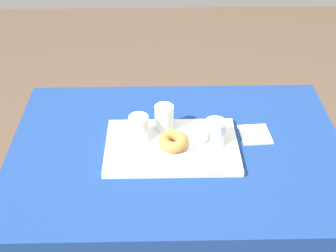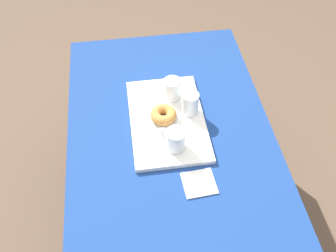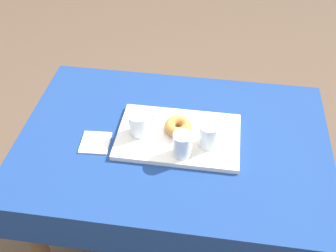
{
  "view_description": "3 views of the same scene",
  "coord_description": "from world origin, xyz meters",
  "px_view_note": "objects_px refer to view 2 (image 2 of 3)",
  "views": [
    {
      "loc": [
        -0.06,
        -1.19,
        1.74
      ],
      "look_at": [
        -0.03,
        0.05,
        0.79
      ],
      "focal_mm": 47.56,
      "sensor_mm": 36.0,
      "label": 1
    },
    {
      "loc": [
        0.97,
        -0.14,
        1.88
      ],
      "look_at": [
        0.02,
        -0.01,
        0.75
      ],
      "focal_mm": 40.55,
      "sensor_mm": 36.0,
      "label": 2
    },
    {
      "loc": [
        -0.13,
        1.06,
        1.8
      ],
      "look_at": [
        0.02,
        0.01,
        0.8
      ],
      "focal_mm": 42.75,
      "sensor_mm": 36.0,
      "label": 3
    }
  ],
  "objects_px": {
    "donut_plate_left": "(164,119)",
    "tea_mug_left": "(175,140)",
    "water_glass_near": "(190,104)",
    "dining_table": "(169,141)",
    "sugar_donut_left": "(163,115)",
    "paper_napkin": "(199,183)",
    "serving_tray": "(167,120)",
    "water_glass_far": "(172,90)"
  },
  "relations": [
    {
      "from": "sugar_donut_left",
      "to": "paper_napkin",
      "type": "xyz_separation_m",
      "value": [
        0.3,
        0.09,
        -0.04
      ]
    },
    {
      "from": "dining_table",
      "to": "water_glass_far",
      "type": "bearing_deg",
      "value": 166.68
    },
    {
      "from": "dining_table",
      "to": "water_glass_far",
      "type": "relative_size",
      "value": 12.59
    },
    {
      "from": "dining_table",
      "to": "tea_mug_left",
      "type": "bearing_deg",
      "value": 2.06
    },
    {
      "from": "dining_table",
      "to": "water_glass_near",
      "type": "bearing_deg",
      "value": 116.05
    },
    {
      "from": "water_glass_far",
      "to": "paper_napkin",
      "type": "bearing_deg",
      "value": 4.74
    },
    {
      "from": "serving_tray",
      "to": "donut_plate_left",
      "type": "bearing_deg",
      "value": -74.51
    },
    {
      "from": "sugar_donut_left",
      "to": "dining_table",
      "type": "bearing_deg",
      "value": 53.65
    },
    {
      "from": "serving_tray",
      "to": "dining_table",
      "type": "bearing_deg",
      "value": 14.71
    },
    {
      "from": "donut_plate_left",
      "to": "paper_napkin",
      "type": "height_order",
      "value": "donut_plate_left"
    },
    {
      "from": "paper_napkin",
      "to": "sugar_donut_left",
      "type": "bearing_deg",
      "value": -163.98
    },
    {
      "from": "serving_tray",
      "to": "sugar_donut_left",
      "type": "height_order",
      "value": "sugar_donut_left"
    },
    {
      "from": "water_glass_far",
      "to": "paper_napkin",
      "type": "relative_size",
      "value": 0.83
    },
    {
      "from": "tea_mug_left",
      "to": "water_glass_near",
      "type": "bearing_deg",
      "value": 153.54
    },
    {
      "from": "dining_table",
      "to": "sugar_donut_left",
      "type": "relative_size",
      "value": 11.26
    },
    {
      "from": "tea_mug_left",
      "to": "dining_table",
      "type": "bearing_deg",
      "value": -177.94
    },
    {
      "from": "serving_tray",
      "to": "paper_napkin",
      "type": "height_order",
      "value": "serving_tray"
    },
    {
      "from": "donut_plate_left",
      "to": "tea_mug_left",
      "type": "bearing_deg",
      "value": 9.9
    },
    {
      "from": "water_glass_far",
      "to": "donut_plate_left",
      "type": "xyz_separation_m",
      "value": [
        0.12,
        -0.05,
        -0.04
      ]
    },
    {
      "from": "dining_table",
      "to": "water_glass_near",
      "type": "relative_size",
      "value": 12.59
    },
    {
      "from": "sugar_donut_left",
      "to": "paper_napkin",
      "type": "bearing_deg",
      "value": 16.02
    },
    {
      "from": "water_glass_near",
      "to": "paper_napkin",
      "type": "relative_size",
      "value": 0.83
    },
    {
      "from": "dining_table",
      "to": "donut_plate_left",
      "type": "bearing_deg",
      "value": -126.35
    },
    {
      "from": "water_glass_near",
      "to": "donut_plate_left",
      "type": "xyz_separation_m",
      "value": [
        0.03,
        -0.11,
        -0.04
      ]
    },
    {
      "from": "water_glass_far",
      "to": "paper_napkin",
      "type": "xyz_separation_m",
      "value": [
        0.42,
        0.03,
        -0.06
      ]
    },
    {
      "from": "serving_tray",
      "to": "tea_mug_left",
      "type": "bearing_deg",
      "value": 3.75
    },
    {
      "from": "serving_tray",
      "to": "water_glass_far",
      "type": "height_order",
      "value": "water_glass_far"
    },
    {
      "from": "serving_tray",
      "to": "tea_mug_left",
      "type": "xyz_separation_m",
      "value": [
        0.15,
        0.01,
        0.05
      ]
    },
    {
      "from": "serving_tray",
      "to": "sugar_donut_left",
      "type": "relative_size",
      "value": 4.4
    },
    {
      "from": "tea_mug_left",
      "to": "paper_napkin",
      "type": "xyz_separation_m",
      "value": [
        0.16,
        0.06,
        -0.06
      ]
    },
    {
      "from": "tea_mug_left",
      "to": "water_glass_far",
      "type": "relative_size",
      "value": 1.0
    },
    {
      "from": "tea_mug_left",
      "to": "water_glass_far",
      "type": "xyz_separation_m",
      "value": [
        -0.26,
        0.03,
        -0.0
      ]
    },
    {
      "from": "water_glass_near",
      "to": "sugar_donut_left",
      "type": "xyz_separation_m",
      "value": [
        0.03,
        -0.11,
        -0.01
      ]
    },
    {
      "from": "water_glass_far",
      "to": "donut_plate_left",
      "type": "height_order",
      "value": "water_glass_far"
    },
    {
      "from": "dining_table",
      "to": "donut_plate_left",
      "type": "height_order",
      "value": "donut_plate_left"
    },
    {
      "from": "water_glass_near",
      "to": "sugar_donut_left",
      "type": "distance_m",
      "value": 0.11
    },
    {
      "from": "water_glass_near",
      "to": "water_glass_far",
      "type": "height_order",
      "value": "same"
    },
    {
      "from": "water_glass_near",
      "to": "water_glass_far",
      "type": "bearing_deg",
      "value": -146.41
    },
    {
      "from": "dining_table",
      "to": "serving_tray",
      "type": "bearing_deg",
      "value": -165.29
    },
    {
      "from": "water_glass_near",
      "to": "donut_plate_left",
      "type": "relative_size",
      "value": 0.85
    },
    {
      "from": "tea_mug_left",
      "to": "donut_plate_left",
      "type": "relative_size",
      "value": 0.85
    },
    {
      "from": "water_glass_near",
      "to": "sugar_donut_left",
      "type": "relative_size",
      "value": 0.89
    }
  ]
}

